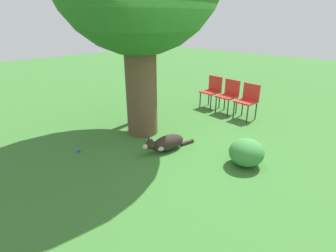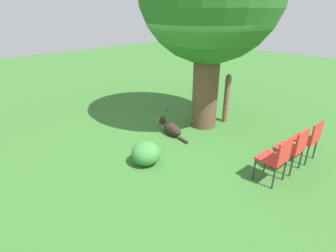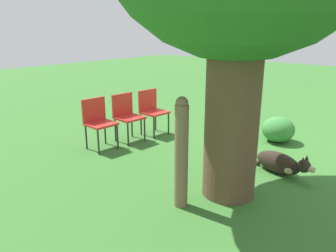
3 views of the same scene
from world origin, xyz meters
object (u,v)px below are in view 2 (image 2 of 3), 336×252
red_chair_1 (294,146)px  dog (170,128)px  red_chair_0 (276,157)px  tennis_ball (167,109)px  fence_post (227,98)px  red_chair_2 (309,137)px

red_chair_1 → dog: bearing=13.0°
red_chair_0 → tennis_ball: size_ratio=12.46×
fence_post → tennis_ball: 1.87m
red_chair_1 → tennis_ball: red_chair_1 is taller
red_chair_1 → tennis_ball: size_ratio=12.46×
red_chair_0 → red_chair_1: same height
fence_post → red_chair_2: 2.31m
red_chair_0 → tennis_ball: bearing=-14.5°
red_chair_2 → tennis_ball: red_chair_2 is taller
tennis_ball → red_chair_1: bearing=-10.5°
red_chair_2 → fence_post: bearing=-10.7°
fence_post → red_chair_1: fence_post is taller
red_chair_1 → fence_post: bearing=-24.2°
dog → red_chair_2: size_ratio=1.32×
dog → red_chair_2: bearing=-150.2°
red_chair_1 → red_chair_2: same height
red_chair_1 → tennis_ball: bearing=-6.2°
tennis_ball → red_chair_2: bearing=-2.1°
dog → red_chair_1: (2.69, 0.41, 0.35)m
fence_post → red_chair_1: size_ratio=1.51×
dog → red_chair_0: bearing=-173.4°
tennis_ball → dog: bearing=-43.9°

